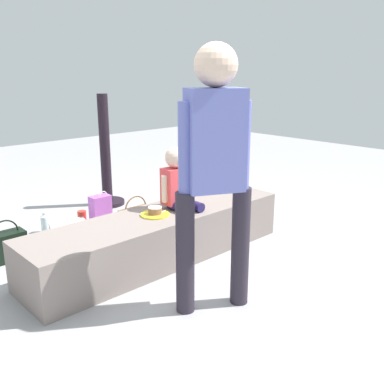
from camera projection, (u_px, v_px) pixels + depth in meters
name	position (u px, v px, depth m)	size (l,w,h in m)	color
ground_plane	(161.00, 258.00, 3.38)	(12.00, 12.00, 0.00)	#9A989B
concrete_ledge	(161.00, 236.00, 3.33)	(2.17, 0.53, 0.37)	gray
child_seated	(177.00, 182.00, 3.36)	(0.28, 0.32, 0.48)	#231C50
adult_standing	(215.00, 157.00, 2.44)	(0.43, 0.31, 1.57)	#2A232F
cake_plate	(155.00, 213.00, 3.24)	(0.22, 0.22, 0.07)	yellow
gift_bag	(101.00, 211.00, 4.03)	(0.18, 0.12, 0.34)	#B259BF
railing_post	(106.00, 164.00, 4.62)	(0.36, 0.36, 1.18)	black
water_bottle_near_gift	(45.00, 223.00, 3.90)	(0.07, 0.07, 0.19)	silver
party_cup_red	(82.00, 217.00, 4.16)	(0.08, 0.08, 0.11)	red
cake_box_white	(69.00, 230.00, 3.80)	(0.31, 0.27, 0.12)	white
handbag_black_leather	(7.00, 246.00, 3.31)	(0.28, 0.14, 0.33)	black
handbag_brown_canvas	(136.00, 219.00, 3.90)	(0.31, 0.11, 0.34)	brown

